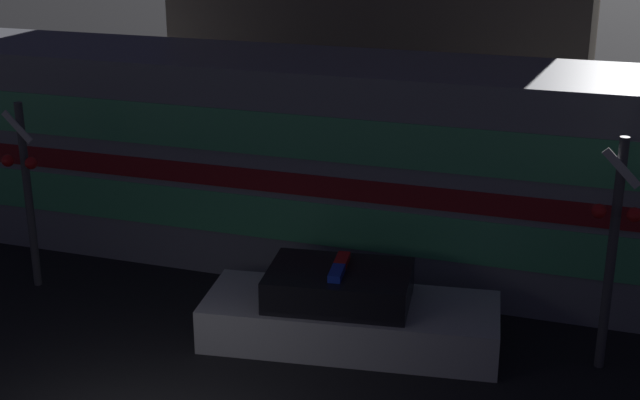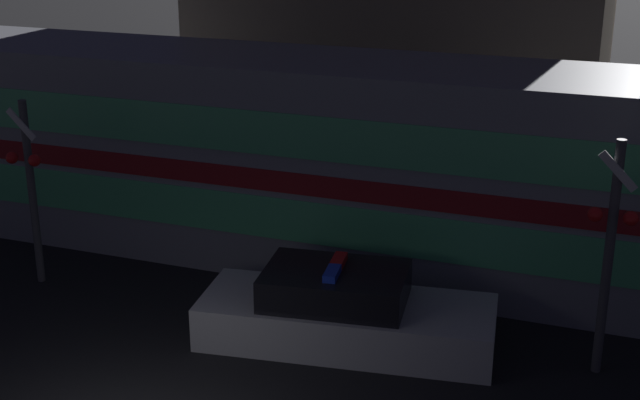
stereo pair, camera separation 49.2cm
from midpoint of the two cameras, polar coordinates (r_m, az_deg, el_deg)
The scene contains 4 objects.
train at distance 17.47m, azimuth -0.60°, elevation 2.67°, with size 22.59×3.00×3.98m.
police_car at distance 14.46m, azimuth 2.52°, elevation -7.28°, with size 4.91×2.35×1.38m.
crossing_signal_near at distance 13.71m, azimuth 19.01°, elevation -2.98°, with size 0.71×0.32×3.67m.
crossing_signal_far at distance 16.90m, azimuth -17.28°, elevation 0.97°, with size 0.71×0.32×3.47m.
Camera 2 is at (5.81, -7.95, 6.94)m, focal length 50.00 mm.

